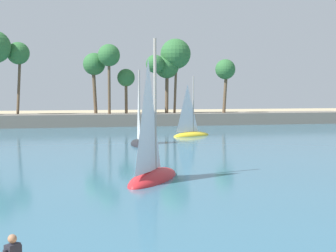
{
  "coord_description": "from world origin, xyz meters",
  "views": [
    {
      "loc": [
        -3.9,
        -4.93,
        4.94
      ],
      "look_at": [
        -0.07,
        12.74,
        3.69
      ],
      "focal_mm": 52.64,
      "sensor_mm": 36.0,
      "label": 1
    }
  ],
  "objects": [
    {
      "name": "sailboat_far_left",
      "position": [
        3.07,
        39.9,
        0.73
      ],
      "size": [
        1.88,
        5.2,
        7.4
      ],
      "color": "black",
      "rests_on": "sea"
    },
    {
      "name": "palm_headland",
      "position": [
        -1.32,
        66.38,
        4.08
      ],
      "size": [
        80.12,
        6.44,
        13.28
      ],
      "color": "slate",
      "rests_on": "ground"
    },
    {
      "name": "sea",
      "position": [
        0.0,
        56.74,
        0.03
      ],
      "size": [
        220.0,
        99.3,
        0.06
      ],
      "primitive_type": "cube",
      "color": "#386B84",
      "rests_on": "ground"
    },
    {
      "name": "sailboat_toward_headland",
      "position": [
        0.95,
        21.56,
        0.82
      ],
      "size": [
        4.56,
        5.84,
        8.42
      ],
      "color": "red",
      "rests_on": "sea"
    },
    {
      "name": "sailboat_near_shore",
      "position": [
        10.04,
        47.54,
        0.7
      ],
      "size": [
        5.07,
        3.42,
        7.12
      ],
      "color": "yellow",
      "rests_on": "sea"
    }
  ]
}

